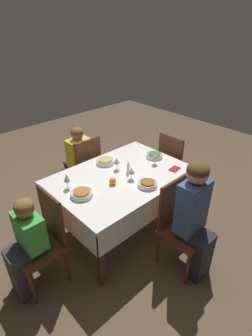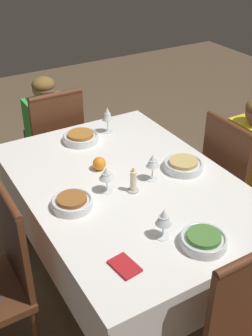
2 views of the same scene
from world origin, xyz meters
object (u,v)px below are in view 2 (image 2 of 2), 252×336
chair_west (55,144)px  bowl_north (183,165)px  wine_glass_west (107,115)px  candle_centerpiece (133,183)px  bowl_east (203,240)px  bowl_south (72,202)px  wine_glass_south (107,174)px  person_child_green (46,131)px  wine_glass_east (164,218)px  orange_fruit (99,164)px  napkin_red_folded (125,266)px  bowl_west (81,137)px  wine_glass_north (153,161)px  dining_table (128,195)px  chair_north (235,181)px

chair_west → bowl_north: chair_west is taller
wine_glass_west → candle_centerpiece: bearing=-17.4°
wine_glass_west → bowl_east: 1.16m
bowl_south → wine_glass_south: wine_glass_south is taller
person_child_green → candle_centerpiece: (1.25, 0.01, 0.25)m
wine_glass_east → candle_centerpiece: size_ratio=1.04×
orange_fruit → napkin_red_folded: size_ratio=0.54×
bowl_west → wine_glass_north: (0.58, 0.14, 0.08)m
chair_west → dining_table: bearing=91.9°
chair_west → candle_centerpiece: chair_west is taller
dining_table → wine_glass_south: 0.23m
wine_glass_west → bowl_north: (0.61, 0.14, -0.09)m
bowl_south → wine_glass_north: wine_glass_north is taller
napkin_red_folded → chair_north: bearing=114.2°
chair_west → candle_centerpiece: (1.08, 0.01, 0.28)m
bowl_south → orange_fruit: orange_fruit is taller
person_child_green → wine_glass_south: bearing=85.0°
bowl_west → candle_centerpiece: (0.62, -0.00, 0.03)m
chair_north → bowl_east: size_ratio=4.62×
wine_glass_north → bowl_east: size_ratio=0.75×
bowl_south → orange_fruit: 0.36m
bowl_west → wine_glass_east: size_ratio=1.47×
bowl_south → bowl_east: same height
bowl_north → orange_fruit: size_ratio=2.92×
dining_table → chair_north: size_ratio=1.59×
wine_glass_north → candle_centerpiece: size_ratio=1.06×
bowl_north → bowl_east: bearing=-29.0°
dining_table → wine_glass_west: wine_glass_west is taller
wine_glass_north → wine_glass_east: 0.46m
chair_north → wine_glass_north: 0.73m
dining_table → wine_glass_north: bearing=68.7°
bowl_east → napkin_red_folded: bowl_east is taller
chair_west → napkin_red_folded: size_ratio=6.82×
wine_glass_west → candle_centerpiece: size_ratio=1.18×
bowl_west → chair_north: bearing=53.8°
wine_glass_east → orange_fruit: bearing=178.4°
bowl_south → wine_glass_north: (-0.01, 0.46, 0.08)m
chair_north → wine_glass_west: size_ratio=5.52×
candle_centerpiece → orange_fruit: candle_centerpiece is taller
bowl_east → bowl_south: bearing=-145.0°
chair_west → napkin_red_folded: bearing=79.0°
chair_north → bowl_east: 0.95m
wine_glass_east → person_child_green: bearing=177.9°
wine_glass_north → orange_fruit: 0.31m
chair_west → bowl_west: chair_west is taller
dining_table → bowl_south: bowl_south is taller
bowl_south → napkin_red_folded: 0.47m
wine_glass_east → wine_glass_north: bearing=152.4°
chair_west → bowl_south: (1.04, -0.31, 0.26)m
bowl_north → napkin_red_folded: bowl_north is taller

